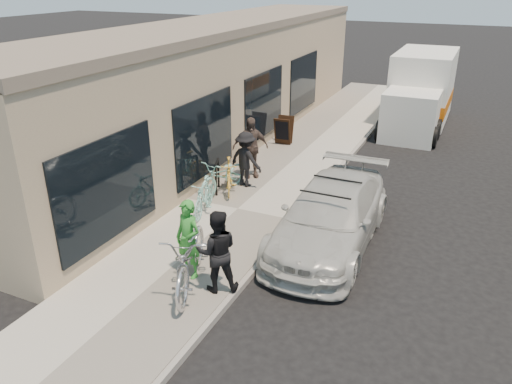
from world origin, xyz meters
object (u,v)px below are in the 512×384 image
(cruiser_bike_a, at_px, (204,196))
(cruiser_bike_c, at_px, (229,176))
(sedan_white, at_px, (330,216))
(bystander_b, at_px, (250,147))
(sedan_silver, at_px, (338,205))
(woman_rider, at_px, (188,239))
(moving_truck, at_px, (420,94))
(sandwich_board, at_px, (284,130))
(cruiser_bike_b, at_px, (223,176))
(man_standing, at_px, (217,251))
(tandem_bike, at_px, (191,255))
(bystander_a, at_px, (246,159))
(bike_rack, at_px, (217,173))

(cruiser_bike_a, distance_m, cruiser_bike_c, 1.48)
(sedan_white, relative_size, bystander_b, 2.73)
(sedan_silver, height_order, woman_rider, woman_rider)
(sedan_silver, height_order, bystander_b, bystander_b)
(moving_truck, distance_m, bystander_b, 9.07)
(sandwich_board, relative_size, sedan_silver, 0.31)
(cruiser_bike_b, bearing_deg, sandwich_board, 100.07)
(man_standing, distance_m, cruiser_bike_c, 4.68)
(tandem_bike, distance_m, bystander_b, 5.70)
(woman_rider, bearing_deg, moving_truck, 93.99)
(sedan_silver, relative_size, bystander_b, 1.70)
(tandem_bike, distance_m, bystander_a, 5.00)
(cruiser_bike_c, bearing_deg, sandwich_board, 65.35)
(bike_rack, bearing_deg, woman_rider, -68.80)
(sandwich_board, bearing_deg, bike_rack, -94.15)
(woman_rider, bearing_deg, man_standing, 0.42)
(bystander_a, bearing_deg, cruiser_bike_a, 98.41)
(bystander_b, bearing_deg, man_standing, -107.45)
(sedan_silver, xyz_separation_m, tandem_bike, (-1.78, -3.86, 0.26))
(tandem_bike, bearing_deg, sandwich_board, 79.94)
(woman_rider, bearing_deg, cruiser_bike_a, 128.37)
(man_standing, xyz_separation_m, bystander_a, (-1.72, 4.79, -0.03))
(man_standing, height_order, cruiser_bike_b, man_standing)
(bike_rack, xyz_separation_m, moving_truck, (3.95, 9.70, 0.58))
(woman_rider, distance_m, man_standing, 0.76)
(sedan_white, distance_m, man_standing, 3.13)
(tandem_bike, xyz_separation_m, cruiser_bike_c, (-1.43, 4.29, -0.18))
(bike_rack, bearing_deg, sedan_silver, -4.63)
(sedan_silver, xyz_separation_m, bystander_a, (-2.97, 0.99, 0.41))
(woman_rider, distance_m, cruiser_bike_b, 4.15)
(woman_rider, bearing_deg, bystander_a, 116.19)
(tandem_bike, xyz_separation_m, cruiser_bike_a, (-1.36, 2.81, -0.18))
(bike_rack, relative_size, cruiser_bike_c, 0.58)
(sandwich_board, height_order, moving_truck, moving_truck)
(sedan_white, relative_size, woman_rider, 3.03)
(moving_truck, height_order, cruiser_bike_c, moving_truck)
(bike_rack, height_order, cruiser_bike_b, cruiser_bike_b)
(sedan_white, height_order, woman_rider, woman_rider)
(woman_rider, bearing_deg, sedan_silver, 75.48)
(bike_rack, height_order, tandem_bike, tandem_bike)
(sedan_white, xyz_separation_m, cruiser_bike_c, (-3.31, 1.42, -0.11))
(sandwich_board, distance_m, moving_truck, 6.37)
(cruiser_bike_a, height_order, cruiser_bike_b, cruiser_bike_b)
(moving_truck, distance_m, man_standing, 13.89)
(sedan_white, height_order, cruiser_bike_b, sedan_white)
(sedan_silver, bearing_deg, cruiser_bike_a, -165.70)
(bike_rack, distance_m, sandwich_board, 4.67)
(bike_rack, bearing_deg, tandem_bike, -67.47)
(tandem_bike, distance_m, man_standing, 0.57)
(cruiser_bike_a, distance_m, cruiser_bike_b, 1.35)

